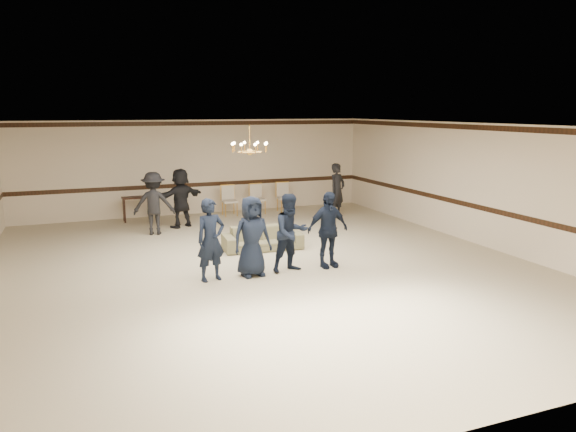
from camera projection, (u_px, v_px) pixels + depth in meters
name	position (u px, v px, depth m)	size (l,w,h in m)	color
room	(264.00, 198.00, 12.20)	(12.01, 14.01, 3.21)	beige
chair_rail	(197.00, 185.00, 18.69)	(12.00, 0.02, 0.14)	black
crown_molding	(195.00, 123.00, 18.29)	(12.00, 0.02, 0.14)	black
chandelier	(250.00, 138.00, 12.87)	(0.94, 0.94, 0.89)	gold
boy_a	(211.00, 240.00, 11.34)	(0.64, 0.42, 1.74)	black
boy_b	(252.00, 236.00, 11.66)	(0.85, 0.55, 1.74)	black
boy_c	(291.00, 233.00, 11.99)	(0.85, 0.66, 1.74)	black
boy_d	(328.00, 230.00, 12.31)	(1.02, 0.43, 1.74)	black
settee	(263.00, 238.00, 13.98)	(2.02, 0.79, 0.59)	#656343
adult_left	(154.00, 203.00, 15.56)	(1.17, 0.67, 1.80)	black
adult_mid	(181.00, 198.00, 16.52)	(1.67, 0.53, 1.80)	black
adult_right	(337.00, 191.00, 18.00)	(0.66, 0.43, 1.80)	black
banquet_chair_left	(230.00, 201.00, 18.39)	(0.49, 0.49, 1.00)	beige
banquet_chair_mid	(258.00, 199.00, 18.75)	(0.49, 0.49, 1.00)	beige
banquet_chair_right	(285.00, 197.00, 19.11)	(0.49, 0.49, 1.00)	beige
console_table	(138.00, 209.00, 17.51)	(0.95, 0.40, 0.80)	#321910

